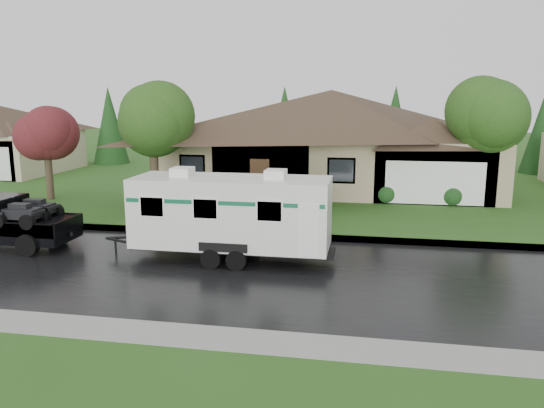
% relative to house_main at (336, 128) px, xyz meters
% --- Properties ---
extents(ground, '(140.00, 140.00, 0.00)m').
position_rel_house_main_xyz_m(ground, '(-2.29, -13.84, -3.59)').
color(ground, '#2B561B').
rests_on(ground, ground).
extents(road, '(140.00, 8.00, 0.01)m').
position_rel_house_main_xyz_m(road, '(-2.29, -15.84, -3.59)').
color(road, black).
rests_on(road, ground).
extents(curb, '(140.00, 0.50, 0.15)m').
position_rel_house_main_xyz_m(curb, '(-2.29, -11.59, -3.52)').
color(curb, gray).
rests_on(curb, ground).
extents(lawn, '(140.00, 26.00, 0.15)m').
position_rel_house_main_xyz_m(lawn, '(-2.29, 1.16, -3.52)').
color(lawn, '#2B561B').
rests_on(lawn, ground).
extents(house_main, '(19.44, 10.80, 6.90)m').
position_rel_house_main_xyz_m(house_main, '(0.00, 0.00, 0.00)').
color(house_main, tan).
rests_on(house_main, lawn).
extents(tree_left_green, '(3.62, 3.62, 6.00)m').
position_rel_house_main_xyz_m(tree_left_green, '(-7.92, -7.95, 0.72)').
color(tree_left_green, '#382B1E').
rests_on(tree_left_green, lawn).
extents(tree_red, '(2.90, 2.90, 4.81)m').
position_rel_house_main_xyz_m(tree_red, '(-14.22, -6.65, -0.11)').
color(tree_red, '#382B1E').
rests_on(tree_red, lawn).
extents(tree_right_green, '(3.86, 3.86, 6.39)m').
position_rel_house_main_xyz_m(tree_right_green, '(7.32, -4.42, 0.99)').
color(tree_right_green, '#382B1E').
rests_on(tree_right_green, lawn).
extents(shrub_row, '(13.60, 1.00, 1.00)m').
position_rel_house_main_xyz_m(shrub_row, '(-0.29, -4.54, -2.94)').
color(shrub_row, '#143814').
rests_on(shrub_row, lawn).
extents(travel_trailer, '(6.82, 2.40, 3.06)m').
position_rel_house_main_xyz_m(travel_trailer, '(-2.48, -14.60, -1.97)').
color(travel_trailer, silver).
rests_on(travel_trailer, ground).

